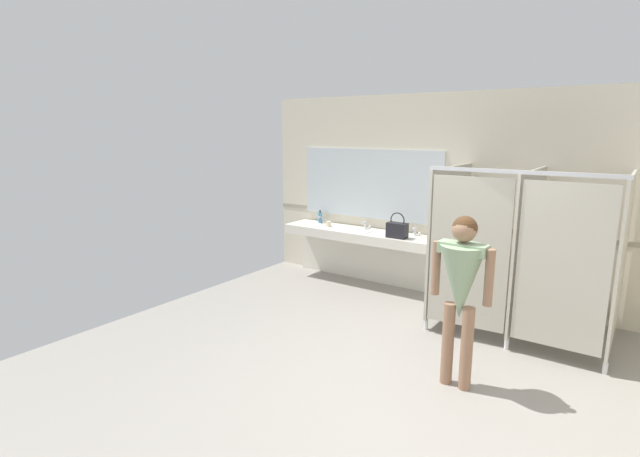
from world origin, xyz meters
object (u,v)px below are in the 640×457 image
at_px(person_standing, 461,282).
at_px(paper_cup, 329,224).
at_px(soap_dispenser, 320,217).
at_px(handbag, 397,230).

xyz_separation_m(person_standing, paper_cup, (-2.83, 2.07, -0.13)).
bearing_deg(person_standing, soap_dispenser, 144.10).
bearing_deg(person_standing, handbag, 128.97).
relative_size(person_standing, paper_cup, 18.95).
bearing_deg(handbag, soap_dispenser, 168.81).
height_order(handbag, paper_cup, handbag).
distance_m(person_standing, paper_cup, 3.51).
xyz_separation_m(handbag, paper_cup, (-1.24, 0.11, -0.08)).
bearing_deg(handbag, paper_cup, 174.91).
xyz_separation_m(handbag, soap_dispenser, (-1.55, 0.31, -0.03)).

